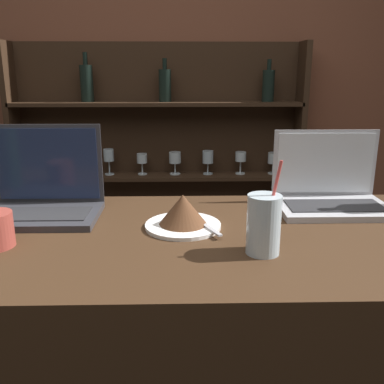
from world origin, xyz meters
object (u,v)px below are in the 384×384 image
at_px(water_glass, 264,224).
at_px(cake_plate, 183,213).
at_px(laptop_near, 43,195).
at_px(laptop_far, 330,191).

bearing_deg(water_glass, cake_plate, 137.08).
distance_m(cake_plate, water_glass, 0.25).
height_order(laptop_near, water_glass, laptop_near).
bearing_deg(laptop_far, water_glass, -128.30).
relative_size(laptop_far, water_glass, 1.51).
distance_m(laptop_far, water_glass, 0.42).
bearing_deg(cake_plate, laptop_near, 163.98).
relative_size(laptop_near, water_glass, 1.49).
bearing_deg(laptop_near, water_glass, -26.00).
xyz_separation_m(laptop_far, water_glass, (-0.26, -0.33, 0.02)).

